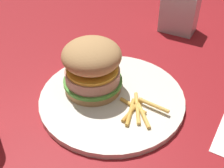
{
  "coord_description": "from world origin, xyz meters",
  "views": [
    {
      "loc": [
        0.24,
        -0.33,
        0.4
      ],
      "look_at": [
        -0.03,
        0.01,
        0.04
      ],
      "focal_mm": 47.85,
      "sensor_mm": 36.0,
      "label": 1
    }
  ],
  "objects_px": {
    "napkin_dispenser": "(180,12)",
    "fries_pile": "(138,109)",
    "plate": "(112,98)",
    "sandwich": "(92,66)"
  },
  "relations": [
    {
      "from": "napkin_dispenser",
      "to": "fries_pile",
      "type": "bearing_deg",
      "value": -83.96
    },
    {
      "from": "plate",
      "to": "napkin_dispenser",
      "type": "bearing_deg",
      "value": 96.79
    },
    {
      "from": "sandwich",
      "to": "fries_pile",
      "type": "xyz_separation_m",
      "value": [
        0.11,
        0.0,
        -0.05
      ]
    },
    {
      "from": "plate",
      "to": "sandwich",
      "type": "distance_m",
      "value": 0.07
    },
    {
      "from": "fries_pile",
      "to": "sandwich",
      "type": "bearing_deg",
      "value": -179.38
    },
    {
      "from": "plate",
      "to": "sandwich",
      "type": "bearing_deg",
      "value": -174.64
    },
    {
      "from": "sandwich",
      "to": "fries_pile",
      "type": "bearing_deg",
      "value": 0.62
    },
    {
      "from": "napkin_dispenser",
      "to": "sandwich",
      "type": "bearing_deg",
      "value": -102.07
    },
    {
      "from": "sandwich",
      "to": "napkin_dispenser",
      "type": "bearing_deg",
      "value": 89.04
    },
    {
      "from": "plate",
      "to": "fries_pile",
      "type": "bearing_deg",
      "value": -2.74
    }
  ]
}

